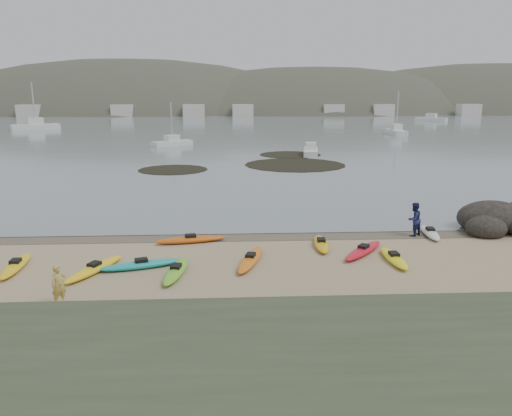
{
  "coord_description": "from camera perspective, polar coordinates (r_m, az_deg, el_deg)",
  "views": [
    {
      "loc": [
        -1.41,
        -26.81,
        7.69
      ],
      "look_at": [
        0.0,
        0.0,
        1.5
      ],
      "focal_mm": 35.0,
      "sensor_mm": 36.0,
      "label": 1
    }
  ],
  "objects": [
    {
      "name": "wet_sand",
      "position": [
        27.64,
        0.03,
        -3.16
      ],
      "size": [
        60.0,
        60.0,
        0.0
      ],
      "primitive_type": "plane",
      "color": "brown",
      "rests_on": "ground"
    },
    {
      "name": "person_west",
      "position": [
        20.0,
        -21.61,
        -8.21
      ],
      "size": [
        0.66,
        0.66,
        1.55
      ],
      "primitive_type": "imported",
      "rotation": [
        0.0,
        0.0,
        0.76
      ],
      "color": "tan",
      "rests_on": "ground"
    },
    {
      "name": "ground",
      "position": [
        27.93,
        0.0,
        -3.0
      ],
      "size": [
        600.0,
        600.0,
        0.0
      ],
      "primitive_type": "plane",
      "color": "tan",
      "rests_on": "ground"
    },
    {
      "name": "far_town",
      "position": [
        172.06,
        -0.55,
        11.09
      ],
      "size": [
        199.0,
        5.0,
        4.0
      ],
      "color": "beige",
      "rests_on": "ground"
    },
    {
      "name": "moored_boats",
      "position": [
        106.23,
        -0.65,
        9.15
      ],
      "size": [
        106.79,
        82.45,
        1.36
      ],
      "color": "silver",
      "rests_on": "ground"
    },
    {
      "name": "person_east",
      "position": [
        28.69,
        17.62,
        -1.24
      ],
      "size": [
        1.15,
        1.09,
        1.88
      ],
      "primitive_type": "imported",
      "rotation": [
        0.0,
        0.0,
        3.7
      ],
      "color": "navy",
      "rests_on": "ground"
    },
    {
      "name": "rock_cluster",
      "position": [
        32.09,
        26.46,
        -1.78
      ],
      "size": [
        5.54,
        4.11,
        2.0
      ],
      "color": "black",
      "rests_on": "ground"
    },
    {
      "name": "bluff",
      "position": [
        11.55,
        4.94,
        -22.46
      ],
      "size": [
        60.0,
        8.0,
        2.0
      ],
      "primitive_type": "cube",
      "color": "#475138",
      "rests_on": "ground"
    },
    {
      "name": "kayaks",
      "position": [
        23.87,
        -2.12,
        -5.39
      ],
      "size": [
        21.64,
        8.72,
        0.34
      ],
      "color": "teal",
      "rests_on": "ground"
    },
    {
      "name": "far_hills",
      "position": [
        225.75,
        7.47,
        6.87
      ],
      "size": [
        550.0,
        135.0,
        80.0
      ],
      "color": "#384235",
      "rests_on": "ground"
    },
    {
      "name": "kelp_mats",
      "position": [
        56.43,
        1.56,
        5.18
      ],
      "size": [
        22.04,
        19.52,
        0.04
      ],
      "color": "black",
      "rests_on": "water"
    },
    {
      "name": "water",
      "position": [
        326.9,
        -2.82,
        11.62
      ],
      "size": [
        1200.0,
        1200.0,
        0.0
      ],
      "primitive_type": "plane",
      "color": "slate",
      "rests_on": "ground"
    }
  ]
}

